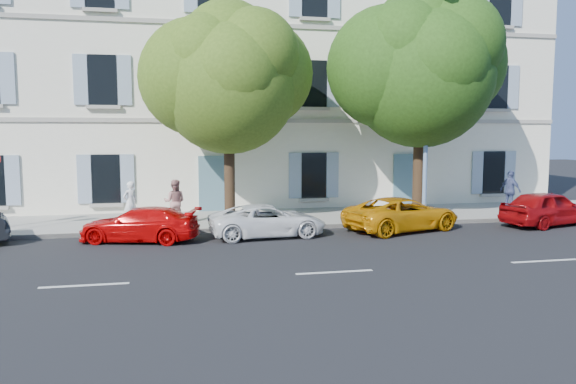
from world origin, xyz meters
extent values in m
plane|color=black|center=(0.00, 0.00, 0.00)|extent=(90.00, 90.00, 0.00)
cube|color=#A09E96|center=(0.00, 4.45, 0.07)|extent=(36.00, 4.50, 0.15)
cube|color=#9E998E|center=(0.00, 2.28, 0.08)|extent=(36.00, 0.16, 0.16)
cube|color=white|center=(0.00, 10.20, 6.00)|extent=(28.00, 7.00, 12.00)
imported|color=#C30506|center=(-5.01, 1.13, 0.55)|extent=(4.10, 2.54, 1.11)
imported|color=white|center=(-0.83, 1.09, 0.55)|extent=(4.07, 2.13, 1.09)
imported|color=orange|center=(4.06, 1.25, 0.60)|extent=(4.74, 3.25, 1.20)
imported|color=#93090C|center=(9.86, 1.13, 0.67)|extent=(4.18, 2.54, 1.33)
cylinder|color=#3A2819|center=(-1.85, 3.54, 1.74)|extent=(0.40, 0.40, 3.18)
ellipsoid|color=#54791E|center=(-1.85, 3.54, 5.24)|extent=(5.09, 5.09, 5.60)
cylinder|color=#3A2819|center=(5.58, 3.22, 1.87)|extent=(0.46, 0.46, 3.44)
ellipsoid|color=#305F18|center=(5.58, 3.22, 5.69)|extent=(5.59, 5.59, 6.15)
cylinder|color=#7293BF|center=(5.54, 2.57, 4.34)|extent=(0.17, 0.17, 8.39)
imported|color=white|center=(-5.48, 3.92, 0.93)|extent=(0.68, 0.64, 1.56)
imported|color=tan|center=(-3.88, 3.45, 0.97)|extent=(0.90, 0.75, 1.64)
imported|color=#475282|center=(10.25, 4.11, 1.01)|extent=(0.71, 1.09, 1.72)
camera|label=1|loc=(-3.99, -17.31, 3.54)|focal=35.00mm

